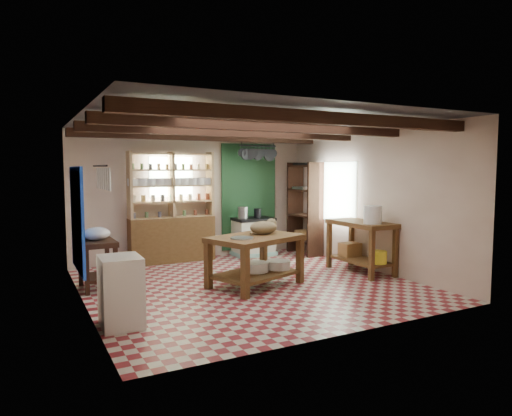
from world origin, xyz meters
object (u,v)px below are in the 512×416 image
work_table (255,261)px  right_counter (361,247)px  stove (253,237)px  prep_table (98,264)px  white_cabinet (121,291)px  cat (264,227)px

work_table → right_counter: bearing=-20.3°
work_table → stove: bearing=44.2°
stove → prep_table: size_ratio=1.09×
stove → right_counter: bearing=-66.4°
white_cabinet → cat: size_ratio=1.80×
prep_table → right_counter: size_ratio=0.59×
work_table → white_cabinet: (-2.28, -0.93, 0.02)m
stove → cat: (-0.92, -2.14, 0.50)m
white_cabinet → right_counter: size_ratio=0.65×
prep_table → right_counter: bearing=-14.3°
stove → cat: 2.38m
stove → white_cabinet: (-3.42, -3.20, 0.01)m
work_table → white_cabinet: bearing=-177.0°
white_cabinet → prep_table: bearing=90.6°
white_cabinet → stove: bearing=44.3°
right_counter → white_cabinet: bearing=-168.5°
white_cabinet → work_table: bearing=23.3°
cat → prep_table: bearing=131.9°
work_table → prep_table: 2.46m
prep_table → cat: (2.48, -0.85, 0.53)m
stove → white_cabinet: 4.68m
right_counter → cat: size_ratio=2.77×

